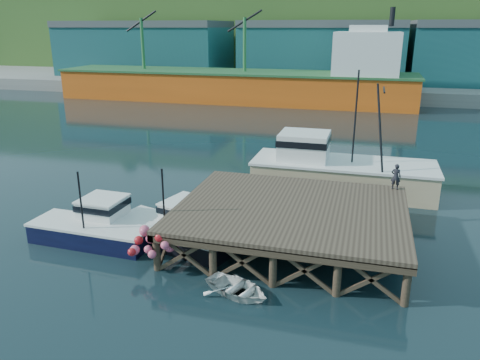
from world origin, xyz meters
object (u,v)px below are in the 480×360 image
(boat_navy, at_px, (95,226))
(dinghy, at_px, (237,288))
(boat_black, at_px, (177,228))
(trawler, at_px, (339,167))
(dockworker, at_px, (396,177))

(boat_navy, height_order, dinghy, boat_navy)
(boat_black, bearing_deg, boat_navy, -150.61)
(trawler, xyz_separation_m, dockworker, (3.56, -4.99, 1.14))
(boat_black, height_order, dockworker, boat_black)
(boat_navy, bearing_deg, dockworker, 25.83)
(dinghy, distance_m, dockworker, 12.50)
(boat_navy, bearing_deg, boat_black, 15.57)
(boat_black, xyz_separation_m, dockworker, (11.39, 5.89, 2.08))
(boat_black, distance_m, trawler, 13.43)
(boat_navy, relative_size, dockworker, 4.46)
(boat_black, distance_m, dinghy, 6.35)
(boat_navy, relative_size, dinghy, 2.21)
(dockworker, bearing_deg, trawler, -45.96)
(boat_black, relative_size, trawler, 0.60)
(dockworker, bearing_deg, dinghy, 65.03)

